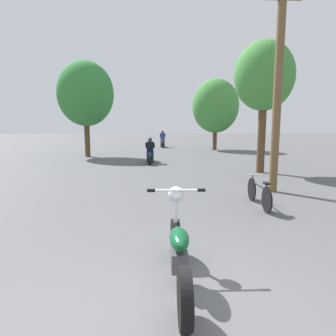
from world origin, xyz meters
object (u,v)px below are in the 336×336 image
(roadside_tree_right_near, at_px, (264,77))
(motorcycle_rider_far, at_px, (163,141))
(roadside_tree_left, at_px, (86,94))
(motorcycle_foreground, at_px, (179,250))
(roadside_tree_right_far, at_px, (215,106))
(motorcycle_rider_lead, at_px, (150,153))
(utility_pole, at_px, (278,85))
(bicycle_parked, at_px, (259,193))

(roadside_tree_right_near, bearing_deg, motorcycle_rider_far, 105.46)
(roadside_tree_right_near, xyz_separation_m, motorcycle_rider_far, (-3.80, 13.73, -3.32))
(roadside_tree_left, height_order, motorcycle_foreground, roadside_tree_left)
(roadside_tree_right_near, height_order, motorcycle_foreground, roadside_tree_right_near)
(roadside_tree_right_far, distance_m, motorcycle_rider_lead, 9.63)
(motorcycle_foreground, bearing_deg, motorcycle_rider_far, 89.41)
(roadside_tree_right_far, bearing_deg, motorcycle_rider_lead, -121.77)
(utility_pole, xyz_separation_m, roadside_tree_left, (-7.73, 9.97, 0.69))
(motorcycle_rider_far, bearing_deg, motorcycle_rider_lead, -94.56)
(roadside_tree_left, bearing_deg, motorcycle_foreground, -73.22)
(utility_pole, distance_m, motorcycle_rider_lead, 8.11)
(roadside_tree_right_far, relative_size, motorcycle_rider_lead, 2.74)
(motorcycle_rider_lead, relative_size, bicycle_parked, 1.17)
(roadside_tree_right_near, relative_size, motorcycle_rider_far, 2.61)
(utility_pole, bearing_deg, motorcycle_foreground, -122.01)
(utility_pole, relative_size, motorcycle_foreground, 2.84)
(roadside_tree_right_far, relative_size, motorcycle_rider_far, 2.67)
(roadside_tree_right_near, xyz_separation_m, roadside_tree_right_far, (0.20, 10.96, -0.50))
(utility_pole, distance_m, roadside_tree_right_near, 3.72)
(utility_pole, relative_size, roadside_tree_left, 1.05)
(motorcycle_rider_lead, distance_m, motorcycle_rider_far, 10.63)
(roadside_tree_left, relative_size, motorcycle_rider_far, 2.83)
(utility_pole, xyz_separation_m, roadside_tree_right_far, (1.04, 14.50, 0.26))
(roadside_tree_right_near, distance_m, roadside_tree_right_far, 10.98)
(roadside_tree_right_far, height_order, motorcycle_foreground, roadside_tree_right_far)
(utility_pole, xyz_separation_m, motorcycle_rider_lead, (-3.80, 6.68, -2.60))
(utility_pole, bearing_deg, bicycle_parked, -121.30)
(roadside_tree_right_far, xyz_separation_m, motorcycle_foreground, (-4.23, -19.60, -2.92))
(roadside_tree_right_near, distance_m, motorcycle_rider_far, 14.63)
(roadside_tree_right_far, relative_size, bicycle_parked, 3.19)
(roadside_tree_right_near, distance_m, motorcycle_rider_lead, 6.53)
(roadside_tree_left, distance_m, bicycle_parked, 13.83)
(utility_pole, relative_size, bicycle_parked, 3.55)
(motorcycle_foreground, relative_size, motorcycle_rider_lead, 1.07)
(utility_pole, distance_m, roadside_tree_left, 12.63)
(roadside_tree_right_far, bearing_deg, roadside_tree_left, -152.65)
(utility_pole, distance_m, motorcycle_foreground, 6.57)
(motorcycle_rider_far, bearing_deg, utility_pole, -80.28)
(motorcycle_rider_far, bearing_deg, motorcycle_foreground, -90.59)
(roadside_tree_right_far, bearing_deg, roadside_tree_right_near, -91.05)
(motorcycle_rider_far, bearing_deg, roadside_tree_left, -123.15)
(motorcycle_rider_lead, distance_m, bicycle_parked, 8.75)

